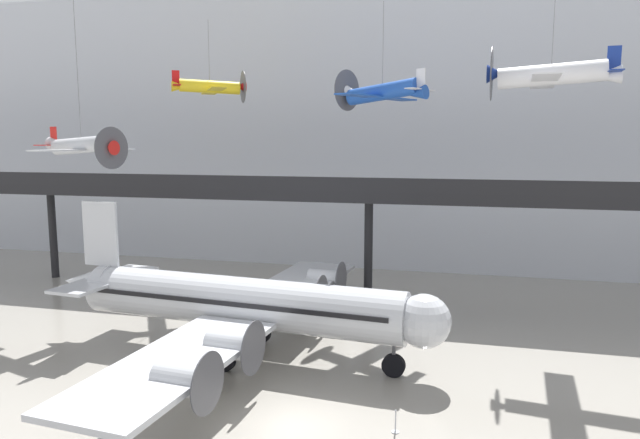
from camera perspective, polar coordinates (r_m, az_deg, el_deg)
ground_plane at (r=27.91m, az=-2.90°, el=-19.85°), size 260.00×260.00×0.00m
hangar_back_wall at (r=58.35m, az=6.90°, el=9.04°), size 140.00×3.00×28.37m
mezzanine_walkway at (r=45.48m, az=4.73°, el=2.23°), size 110.00×3.20×10.17m
airliner_silver_main at (r=34.99m, az=-8.21°, el=-8.25°), size 25.72×29.31×9.08m
suspended_plane_silver_racer at (r=43.11m, az=-22.74°, el=6.83°), size 6.69×8.02×11.45m
suspended_plane_blue_trainer at (r=42.21m, az=6.26°, el=12.52°), size 7.35×8.35×7.51m
suspended_plane_yellow_lowwing at (r=49.23m, az=-10.96°, el=12.87°), size 6.34×6.98×6.60m
suspended_plane_white_twin at (r=39.27m, az=22.12°, el=13.22°), size 7.88×9.67×7.21m
stanchion_barrier at (r=27.37m, az=7.55°, el=-19.74°), size 0.36×0.36×1.08m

